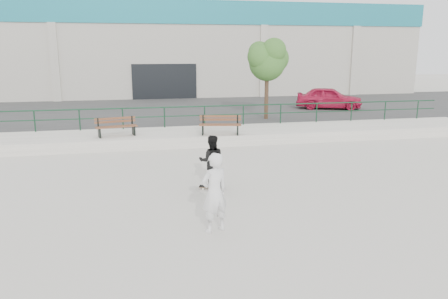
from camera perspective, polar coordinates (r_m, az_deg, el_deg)
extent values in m
plane|color=#B8B6A8|center=(11.69, 1.27, -8.35)|extent=(120.00, 120.00, 0.00)
cube|color=silver|center=(20.65, -4.68, 1.70)|extent=(30.00, 3.00, 0.50)
cube|color=#373737|center=(29.00, -6.81, 4.87)|extent=(60.00, 14.00, 0.50)
cylinder|color=#153A24|center=(21.73, -5.18, 5.58)|extent=(28.00, 0.06, 0.06)
cylinder|color=#153A24|center=(21.79, -5.15, 4.41)|extent=(28.00, 0.05, 0.05)
cylinder|color=#153A24|center=(22.12, -23.49, 3.39)|extent=(0.06, 0.06, 1.00)
cylinder|color=#153A24|center=(21.80, -18.34, 3.68)|extent=(0.06, 0.06, 1.00)
cylinder|color=#153A24|center=(21.66, -13.07, 3.94)|extent=(0.06, 0.06, 1.00)
cylinder|color=#153A24|center=(21.71, -7.78, 4.17)|extent=(0.06, 0.06, 1.00)
cylinder|color=#153A24|center=(21.94, -2.55, 4.37)|extent=(0.06, 0.06, 1.00)
cylinder|color=#153A24|center=(22.34, 2.53, 4.52)|extent=(0.06, 0.06, 1.00)
cylinder|color=#153A24|center=(22.91, 7.40, 4.64)|extent=(0.06, 0.06, 1.00)
cylinder|color=#153A24|center=(23.64, 12.00, 4.71)|extent=(0.06, 0.06, 1.00)
cylinder|color=#153A24|center=(24.51, 16.30, 4.76)|extent=(0.06, 0.06, 1.00)
cylinder|color=#153A24|center=(25.51, 20.29, 4.78)|extent=(0.06, 0.06, 1.00)
cylinder|color=#153A24|center=(26.62, 23.96, 4.77)|extent=(0.06, 0.06, 1.00)
cube|color=#BCB7A8|center=(42.69, -8.67, 12.39)|extent=(44.00, 16.00, 8.00)
cube|color=teal|center=(42.79, -8.82, 16.54)|extent=(44.20, 16.20, 1.80)
cube|color=black|center=(34.75, -7.76, 8.39)|extent=(5.00, 0.15, 3.20)
cube|color=#BCB7A8|center=(34.97, -21.22, 10.14)|extent=(0.60, 0.25, 6.20)
cube|color=#BCB7A8|center=(36.09, 5.18, 11.00)|extent=(0.60, 0.25, 6.20)
cube|color=#BCB7A8|center=(39.17, 16.65, 10.66)|extent=(0.60, 0.25, 6.20)
cube|color=brown|center=(19.71, -13.77, 2.84)|extent=(1.79, 0.49, 0.04)
cube|color=brown|center=(19.89, -13.86, 2.92)|extent=(1.79, 0.49, 0.04)
cube|color=brown|center=(20.06, -13.96, 3.00)|extent=(1.79, 0.49, 0.04)
cube|color=brown|center=(20.11, -14.02, 3.57)|extent=(1.77, 0.41, 0.10)
cube|color=brown|center=(20.09, -14.05, 3.97)|extent=(1.77, 0.41, 0.10)
cube|color=black|center=(19.81, -15.96, 2.12)|extent=(0.16, 0.50, 0.42)
cube|color=black|center=(20.00, -16.14, 3.40)|extent=(0.07, 0.06, 0.42)
cube|color=black|center=(20.06, -11.72, 2.48)|extent=(0.16, 0.50, 0.42)
cube|color=black|center=(20.25, -11.93, 3.74)|extent=(0.07, 0.06, 0.42)
cube|color=brown|center=(19.48, -0.50, 3.16)|extent=(1.87, 0.51, 0.04)
cube|color=brown|center=(19.67, -0.50, 3.25)|extent=(1.87, 0.51, 0.04)
cube|color=brown|center=(19.85, -0.49, 3.34)|extent=(1.87, 0.51, 0.04)
cube|color=brown|center=(19.90, -0.49, 3.94)|extent=(1.85, 0.43, 0.10)
cube|color=brown|center=(19.88, -0.49, 4.36)|extent=(1.85, 0.43, 0.10)
cube|color=black|center=(19.73, -2.77, 2.59)|extent=(0.17, 0.52, 0.44)
cube|color=black|center=(19.93, -2.75, 3.94)|extent=(0.07, 0.06, 0.44)
cube|color=black|center=(19.71, 1.79, 2.59)|extent=(0.17, 0.52, 0.44)
cube|color=black|center=(19.91, 1.77, 3.94)|extent=(0.07, 0.06, 0.44)
cylinder|color=brown|center=(24.32, 5.57, 7.08)|extent=(0.22, 0.22, 2.63)
sphere|color=#336726|center=(24.21, 5.66, 11.21)|extent=(1.97, 1.97, 1.97)
sphere|color=#336726|center=(24.68, 6.68, 11.72)|extent=(1.53, 1.53, 1.53)
sphere|color=#336726|center=(23.86, 4.81, 11.99)|extent=(1.42, 1.42, 1.42)
sphere|color=#336726|center=(23.85, 6.53, 12.74)|extent=(1.31, 1.31, 1.31)
sphere|color=#336726|center=(24.52, 4.63, 12.53)|extent=(1.20, 1.20, 1.20)
imported|color=#B4163B|center=(29.30, 13.55, 6.57)|extent=(4.49, 3.24, 1.42)
cube|color=black|center=(13.64, -1.62, -4.84)|extent=(0.80, 0.45, 0.02)
cube|color=brown|center=(13.64, -1.62, -4.90)|extent=(0.80, 0.45, 0.01)
cube|color=gray|center=(13.69, -2.69, -4.95)|extent=(0.11, 0.17, 0.03)
cube|color=gray|center=(13.61, -0.53, -5.05)|extent=(0.11, 0.17, 0.03)
cylinder|color=beige|center=(13.61, -2.76, -5.14)|extent=(0.06, 0.04, 0.06)
cylinder|color=beige|center=(13.79, -2.62, -4.90)|extent=(0.06, 0.04, 0.06)
cylinder|color=beige|center=(13.53, -0.59, -5.24)|extent=(0.06, 0.04, 0.06)
cylinder|color=beige|center=(13.71, -0.47, -4.99)|extent=(0.06, 0.04, 0.06)
imported|color=black|center=(13.41, -1.64, -1.52)|extent=(0.87, 0.72, 1.61)
imported|color=silver|center=(10.28, -1.26, -5.67)|extent=(0.83, 0.70, 1.93)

